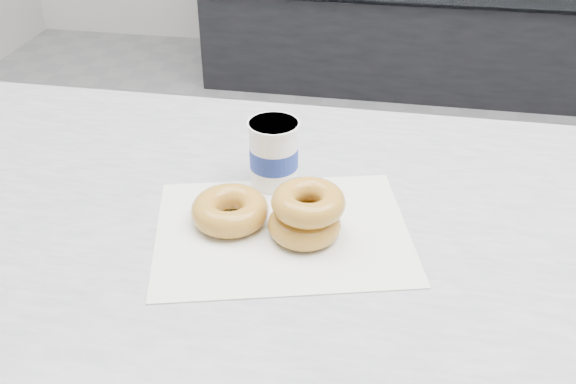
% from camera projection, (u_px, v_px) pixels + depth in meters
% --- Properties ---
extents(ground, '(5.00, 5.00, 0.00)m').
position_uv_depth(ground, '(437.00, 370.00, 1.82)').
color(ground, gray).
rests_on(ground, ground).
extents(wax_paper, '(0.40, 0.34, 0.00)m').
position_uv_depth(wax_paper, '(282.00, 231.00, 0.87)').
color(wax_paper, silver).
rests_on(wax_paper, counter).
extents(donut_single, '(0.12, 0.12, 0.04)m').
position_uv_depth(donut_single, '(230.00, 210.00, 0.88)').
color(donut_single, '#B88332').
rests_on(donut_single, wax_paper).
extents(donut_stack, '(0.13, 0.13, 0.07)m').
position_uv_depth(donut_stack, '(306.00, 213.00, 0.84)').
color(donut_stack, '#B88332').
rests_on(donut_stack, wax_paper).
extents(coffee_cup, '(0.09, 0.09, 0.10)m').
position_uv_depth(coffee_cup, '(274.00, 153.00, 0.94)').
color(coffee_cup, white).
rests_on(coffee_cup, counter).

